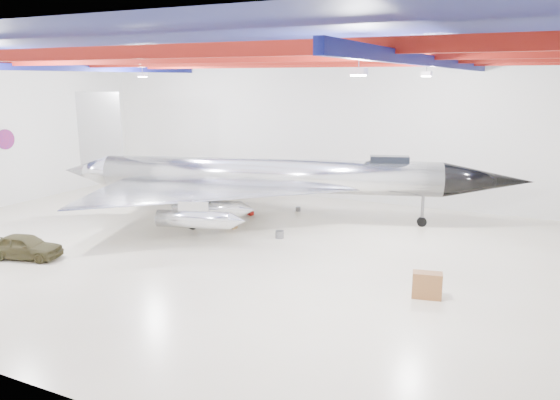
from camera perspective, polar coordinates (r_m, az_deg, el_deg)
The scene contains 14 objects.
floor at distance 31.72m, azimuth -6.33°, elevation -4.81°, with size 40.00×40.00×0.00m, color beige.
wall_back at distance 43.83m, azimuth 4.12°, elevation 7.40°, with size 40.00×40.00×0.00m, color silver.
ceiling at distance 30.32m, azimuth -6.85°, elevation 15.45°, with size 40.00×40.00×0.00m, color #0A0F38.
ceiling_structure at distance 30.29m, azimuth -6.81°, elevation 14.17°, with size 39.50×29.50×1.08m.
wall_roundel at distance 45.75m, azimuth -26.76°, elevation 5.68°, with size 1.50×1.50×0.10m, color #B21414.
jet_aircraft at distance 36.42m, azimuth -1.25°, elevation 2.09°, with size 30.53×22.54×8.57m.
jeep at distance 32.29m, azimuth -25.10°, elevation -4.39°, with size 1.59×3.95×1.35m, color #3D381E.
desk at distance 25.03m, azimuth 15.11°, elevation -8.59°, with size 1.27×0.64×1.17m, color brown.
crate_ply at distance 37.06m, azimuth -10.01°, elevation -2.05°, with size 0.57×0.46×0.40m, color olive.
toolbox_red at distance 38.61m, azimuth -3.10°, elevation -1.37°, with size 0.40×0.32×0.28m, color maroon.
engine_drum at distance 33.01m, azimuth -0.04°, elevation -3.62°, with size 0.51×0.51×0.46m, color #59595B.
crate_small at distance 41.46m, azimuth -5.83°, elevation -0.45°, with size 0.38×0.31×0.27m, color #59595B.
oil_barrel at distance 35.31m, azimuth -5.07°, elevation -2.61°, with size 0.62×0.49×0.43m, color olive.
spares_box at distance 39.67m, azimuth 1.90°, elevation -0.95°, with size 0.36×0.36×0.32m, color #59595B.
Camera 1 is at (16.38, -25.47, 9.44)m, focal length 35.00 mm.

